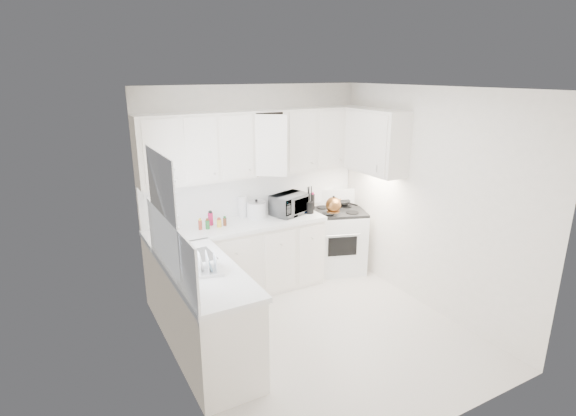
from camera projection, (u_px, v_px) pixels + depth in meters
floor at (319, 333)px, 4.90m from camera, size 3.20×3.20×0.00m
ceiling at (324, 88)px, 4.14m from camera, size 3.20×3.20×0.00m
wall_back at (255, 187)px, 5.86m from camera, size 3.00×0.00×3.00m
wall_front at (444, 284)px, 3.18m from camera, size 3.00×0.00×3.00m
wall_left at (174, 248)px, 3.83m from camera, size 0.00×3.20×3.20m
wall_right at (429, 201)px, 5.22m from camera, size 0.00×3.20×3.20m
window_blinds at (164, 209)px, 4.06m from camera, size 0.06×0.96×1.06m
lower_cabinets_back at (238, 260)px, 5.68m from camera, size 2.22×0.60×0.90m
lower_cabinets_left at (206, 316)px, 4.38m from camera, size 0.60×1.60×0.90m
countertop_back at (237, 225)px, 5.53m from camera, size 2.24×0.64×0.05m
countertop_left at (204, 272)px, 4.25m from camera, size 0.64×1.62×0.05m
backsplash_back at (255, 193)px, 5.88m from camera, size 2.98×0.02×0.55m
backsplash_left at (170, 248)px, 4.02m from camera, size 0.02×1.60×0.55m
upper_cabinets_back at (260, 174)px, 5.67m from camera, size 3.00×0.33×0.80m
upper_cabinets_right at (374, 173)px, 5.77m from camera, size 0.33×0.90×0.80m
sink at (192, 246)px, 4.50m from camera, size 0.42×0.38×0.30m
stove at (337, 232)px, 6.32m from camera, size 0.90×0.82×1.15m
tea_kettle at (333, 204)px, 5.97m from camera, size 0.29×0.25×0.24m
frying_pan at (341, 201)px, 6.43m from camera, size 0.37×0.49×0.04m
microwave at (290, 202)px, 5.84m from camera, size 0.55×0.41×0.33m
rice_cooker at (256, 209)px, 5.71m from camera, size 0.27×0.27×0.24m
paper_towel at (243, 206)px, 5.76m from camera, size 0.12×0.12×0.27m
utensil_crock at (310, 199)px, 5.88m from camera, size 0.14×0.14×0.38m
dish_rack at (202, 263)px, 4.14m from camera, size 0.42×0.35×0.20m
spice_left_0 at (198, 221)px, 5.40m from camera, size 0.06×0.06×0.13m
spice_left_1 at (206, 222)px, 5.36m from camera, size 0.06×0.06×0.13m
spice_left_2 at (210, 219)px, 5.47m from camera, size 0.06×0.06×0.13m
spice_left_3 at (218, 220)px, 5.43m from camera, size 0.06×0.06×0.13m
spice_left_4 at (221, 218)px, 5.54m from camera, size 0.06×0.06×0.13m
sauce_right_0 at (298, 202)px, 6.09m from camera, size 0.06×0.06×0.19m
sauce_right_1 at (304, 203)px, 6.06m from camera, size 0.06×0.06×0.19m
sauce_right_2 at (305, 201)px, 6.14m from camera, size 0.06×0.06×0.19m
sauce_right_3 at (311, 202)px, 6.11m from camera, size 0.06×0.06×0.19m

